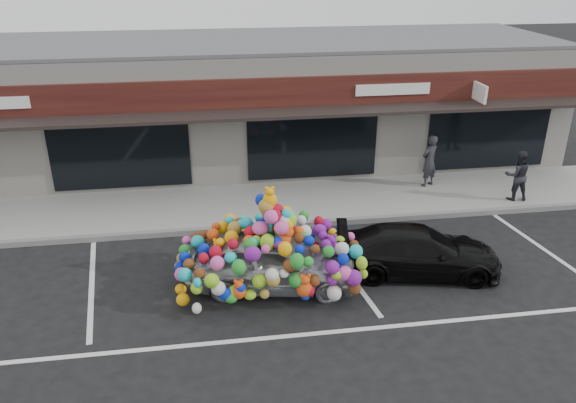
{
  "coord_description": "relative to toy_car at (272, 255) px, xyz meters",
  "views": [
    {
      "loc": [
        -0.31,
        -11.42,
        7.16
      ],
      "look_at": [
        1.6,
        1.4,
        1.31
      ],
      "focal_mm": 35.0,
      "sensor_mm": 36.0,
      "label": 1
    }
  ],
  "objects": [
    {
      "name": "toy_car",
      "position": [
        0.0,
        0.0,
        0.0
      ],
      "size": [
        2.83,
        4.4,
        2.42
      ],
      "rotation": [
        0.0,
        0.0,
        1.4
      ],
      "color": "#B4B9C0",
      "rests_on": "ground"
    },
    {
      "name": "sidewalk",
      "position": [
        -0.97,
        4.38,
        -0.75
      ],
      "size": [
        26.0,
        3.0,
        0.15
      ],
      "primitive_type": "cube",
      "color": "gray",
      "rests_on": "ground"
    },
    {
      "name": "ground",
      "position": [
        -0.97,
        0.38,
        -0.82
      ],
      "size": [
        90.0,
        90.0,
        0.0
      ],
      "primitive_type": "plane",
      "color": "black",
      "rests_on": "ground"
    },
    {
      "name": "parking_stripe_mid",
      "position": [
        1.83,
        0.58,
        -0.82
      ],
      "size": [
        0.73,
        4.37,
        0.01
      ],
      "primitive_type": "cube",
      "rotation": [
        0.0,
        0.0,
        0.14
      ],
      "color": "silver",
      "rests_on": "ground"
    },
    {
      "name": "shop_building",
      "position": [
        -0.97,
        8.82,
        1.34
      ],
      "size": [
        24.0,
        7.2,
        4.31
      ],
      "color": "white",
      "rests_on": "ground"
    },
    {
      "name": "parking_stripe_right",
      "position": [
        7.23,
        0.58,
        -0.82
      ],
      "size": [
        0.73,
        4.37,
        0.01
      ],
      "primitive_type": "cube",
      "rotation": [
        0.0,
        0.0,
        0.14
      ],
      "color": "silver",
      "rests_on": "ground"
    },
    {
      "name": "kerb",
      "position": [
        -0.97,
        2.88,
        -0.75
      ],
      "size": [
        26.0,
        0.18,
        0.16
      ],
      "primitive_type": "cube",
      "color": "slate",
      "rests_on": "ground"
    },
    {
      "name": "lane_line",
      "position": [
        1.03,
        -1.92,
        -0.82
      ],
      "size": [
        14.0,
        0.12,
        0.01
      ],
      "primitive_type": "cube",
      "color": "silver",
      "rests_on": "ground"
    },
    {
      "name": "pedestrian_a",
      "position": [
        5.66,
        4.92,
        0.17
      ],
      "size": [
        0.73,
        0.64,
        1.68
      ],
      "primitive_type": "imported",
      "rotation": [
        0.0,
        0.0,
        3.62
      ],
      "color": "black",
      "rests_on": "sidewalk"
    },
    {
      "name": "black_sedan",
      "position": [
        3.53,
        0.1,
        -0.25
      ],
      "size": [
        2.31,
        4.15,
        1.14
      ],
      "primitive_type": "imported",
      "rotation": [
        0.0,
        0.0,
        1.38
      ],
      "color": "black",
      "rests_on": "ground"
    },
    {
      "name": "parking_stripe_left",
      "position": [
        -4.17,
        0.58,
        -0.82
      ],
      "size": [
        0.73,
        4.37,
        0.01
      ],
      "primitive_type": "cube",
      "rotation": [
        0.0,
        0.0,
        0.14
      ],
      "color": "silver",
      "rests_on": "ground"
    },
    {
      "name": "pedestrian_b",
      "position": [
        7.88,
        3.48,
        0.11
      ],
      "size": [
        0.83,
        0.68,
        1.56
      ],
      "primitive_type": "imported",
      "rotation": [
        0.0,
        0.0,
        3.02
      ],
      "color": "black",
      "rests_on": "sidewalk"
    }
  ]
}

